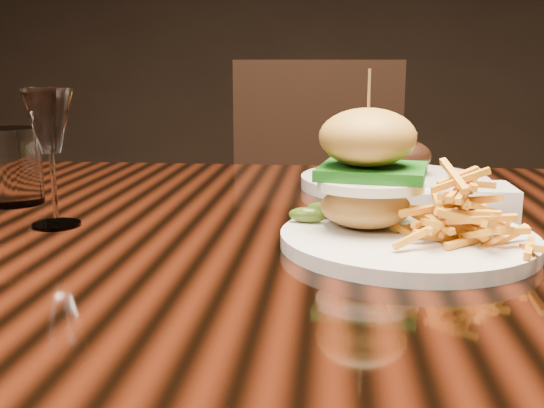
# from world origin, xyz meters

# --- Properties ---
(dining_table) EXTENTS (1.60, 0.90, 0.75)m
(dining_table) POSITION_xyz_m (0.00, 0.00, 0.67)
(dining_table) COLOR black
(dining_table) RESTS_ON ground
(burger_plate) EXTENTS (0.26, 0.26, 0.18)m
(burger_plate) POSITION_xyz_m (0.09, -0.09, 0.80)
(burger_plate) COLOR silver
(burger_plate) RESTS_ON dining_table
(ramekin) EXTENTS (0.10, 0.10, 0.04)m
(ramekin) POSITION_xyz_m (0.19, 0.05, 0.77)
(ramekin) COLOR silver
(ramekin) RESTS_ON dining_table
(wine_glass) EXTENTS (0.06, 0.06, 0.16)m
(wine_glass) POSITION_xyz_m (-0.31, -0.05, 0.87)
(wine_glass) COLOR white
(wine_glass) RESTS_ON dining_table
(water_tumbler) EXTENTS (0.08, 0.08, 0.10)m
(water_tumbler) POSITION_xyz_m (-0.42, 0.07, 0.80)
(water_tumbler) COLOR white
(water_tumbler) RESTS_ON dining_table
(far_dish) EXTENTS (0.29, 0.29, 0.09)m
(far_dish) POSITION_xyz_m (0.11, 0.24, 0.77)
(far_dish) COLOR silver
(far_dish) RESTS_ON dining_table
(chair_far) EXTENTS (0.50, 0.51, 0.95)m
(chair_far) POSITION_xyz_m (-0.02, 0.89, 0.54)
(chair_far) COLOR black
(chair_far) RESTS_ON ground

